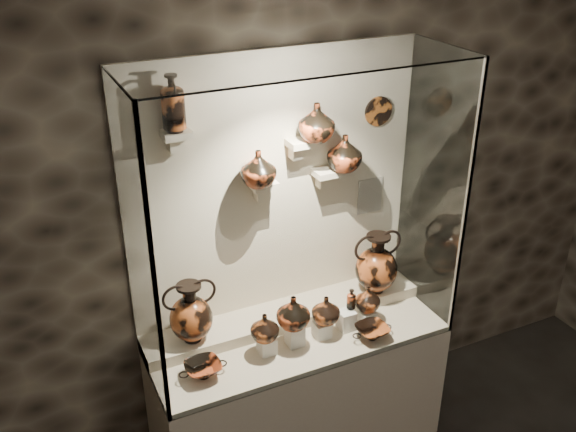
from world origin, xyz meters
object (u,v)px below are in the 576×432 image
at_px(jug_a, 264,327).
at_px(amphora_right, 376,263).
at_px(jug_c, 326,310).
at_px(jug_e, 367,299).
at_px(lekythos_small, 351,298).
at_px(ovoid_vase_b, 316,122).
at_px(ovoid_vase_a, 258,168).
at_px(kylix_right, 372,331).
at_px(amphora_left, 191,312).
at_px(kylix_left, 203,369).
at_px(jug_b, 293,312).
at_px(lekythos_tall, 173,100).
at_px(ovoid_vase_c, 344,153).

bearing_deg(jug_a, amphora_right, 10.07).
height_order(jug_c, jug_e, jug_c).
bearing_deg(lekythos_small, ovoid_vase_b, 122.85).
relative_size(lekythos_small, ovoid_vase_a, 0.73).
relative_size(jug_c, kylix_right, 0.71).
height_order(lekythos_small, ovoid_vase_b, ovoid_vase_b).
relative_size(jug_a, jug_e, 1.04).
xyz_separation_m(amphora_left, jug_a, (0.34, -0.21, -0.07)).
bearing_deg(kylix_left, jug_c, 10.12).
bearing_deg(lekythos_small, jug_b, -172.04).
height_order(jug_e, lekythos_tall, lekythos_tall).
relative_size(amphora_right, kylix_left, 1.56).
xyz_separation_m(amphora_right, kylix_right, (-0.22, -0.33, -0.22)).
bearing_deg(jug_e, kylix_right, -133.72).
bearing_deg(ovoid_vase_b, jug_e, -19.90).
height_order(jug_e, lekythos_small, lekythos_small).
distance_m(amphora_right, jug_c, 0.50).
bearing_deg(amphora_right, kylix_right, -119.83).
relative_size(jug_b, jug_c, 1.16).
height_order(jug_b, lekythos_tall, lekythos_tall).
bearing_deg(jug_e, amphora_right, 23.37).
distance_m(amphora_left, jug_c, 0.75).
bearing_deg(jug_b, jug_e, 23.35).
relative_size(jug_b, ovoid_vase_c, 0.96).
height_order(amphora_right, ovoid_vase_b, ovoid_vase_b).
relative_size(kylix_right, ovoid_vase_a, 1.20).
height_order(amphora_left, jug_e, amphora_left).
xyz_separation_m(jug_b, ovoid_vase_b, (0.26, 0.26, 0.96)).
relative_size(amphora_right, jug_c, 2.28).
distance_m(jug_c, ovoid_vase_a, 0.90).
bearing_deg(jug_e, lekythos_tall, 141.28).
xyz_separation_m(jug_b, ovoid_vase_c, (0.43, 0.26, 0.76)).
bearing_deg(kylix_left, jug_e, 10.15).
bearing_deg(lekythos_small, kylix_left, -173.09).
bearing_deg(jug_e, jug_c, 159.45).
relative_size(jug_e, ovoid_vase_c, 0.76).
relative_size(ovoid_vase_b, ovoid_vase_c, 1.01).
height_order(lekythos_small, lekythos_tall, lekythos_tall).
bearing_deg(lekythos_small, lekythos_tall, 166.67).
bearing_deg(jug_a, lekythos_small, -0.48).
relative_size(amphora_right, lekythos_tall, 1.25).
bearing_deg(amphora_right, ovoid_vase_c, 170.27).
bearing_deg(amphora_left, jug_c, -7.83).
bearing_deg(jug_a, kylix_left, -179.67).
bearing_deg(kylix_right, kylix_left, 169.50).
bearing_deg(kylix_left, jug_a, 11.31).
height_order(jug_c, kylix_left, jug_c).
bearing_deg(lekythos_small, jug_a, -173.41).
height_order(amphora_left, ovoid_vase_a, ovoid_vase_a).
relative_size(jug_b, kylix_left, 0.79).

